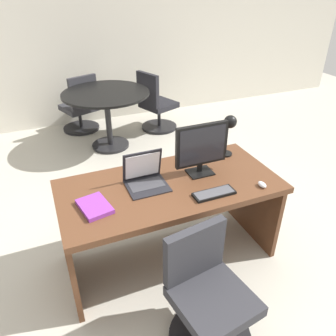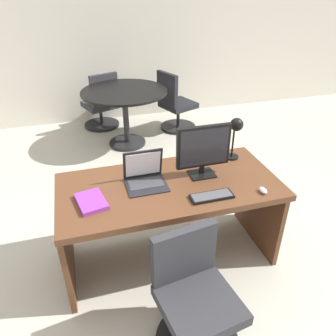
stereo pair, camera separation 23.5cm
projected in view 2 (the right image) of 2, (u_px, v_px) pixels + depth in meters
The scene contains 13 objects.
ground at pixel (136, 172), 4.15m from camera, with size 12.00×12.00×0.00m, color #B7B2A3.
back_wall at pixel (106, 31), 5.04m from camera, with size 10.00×0.10×2.80m, color silver.
desk at pixel (168, 201), 2.66m from camera, with size 1.70×0.81×0.76m.
monitor at pixel (203, 148), 2.52m from camera, with size 0.43×0.16×0.42m.
laptop at pixel (144, 173), 2.52m from camera, with size 0.30×0.27×0.26m.
keyboard at pixel (212, 196), 2.37m from camera, with size 0.32×0.11×0.02m.
mouse at pixel (263, 190), 2.42m from camera, with size 0.05×0.08×0.04m.
desk_lamp at pixel (236, 130), 2.73m from camera, with size 0.12×0.14×0.38m.
book at pixel (91, 201), 2.31m from camera, with size 0.23×0.29×0.03m.
office_chair at pixel (195, 304), 2.10m from camera, with size 0.56×0.56×0.82m.
meeting_table at pixel (125, 104), 4.53m from camera, with size 1.16×1.16×0.80m.
meeting_chair_near at pixel (102, 107), 5.19m from camera, with size 0.59×0.60×0.89m.
meeting_chair_far at pixel (175, 107), 5.11m from camera, with size 0.61×0.60×0.92m.
Camera 2 is at (-0.60, -2.03, 2.15)m, focal length 35.27 mm.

